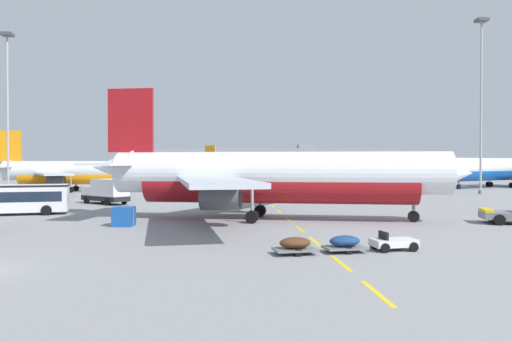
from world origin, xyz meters
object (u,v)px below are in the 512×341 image
at_px(airliner_far_right, 182,171).
at_px(uld_cargo_container, 124,216).
at_px(apron_shuttle_bus, 4,197).
at_px(airliner_far_center, 497,169).
at_px(apron_light_mast_near, 7,95).
at_px(apron_light_mast_far, 481,87).
at_px(airliner_mid_left, 81,172).
at_px(airliner_foreground, 272,176).
at_px(baggage_train, 345,243).
at_px(ground_power_truck, 106,191).

height_order(airliner_far_right, uld_cargo_container, airliner_far_right).
bearing_deg(apron_shuttle_bus, airliner_far_right, 81.00).
bearing_deg(uld_cargo_container, airliner_far_center, 41.44).
height_order(airliner_far_center, airliner_far_right, airliner_far_center).
relative_size(apron_light_mast_near, apron_light_mast_far, 0.91).
distance_m(airliner_mid_left, apron_shuttle_bus, 39.81).
bearing_deg(uld_cargo_container, airliner_foreground, 15.67).
relative_size(airliner_foreground, airliner_far_right, 1.54).
bearing_deg(apron_shuttle_bus, apron_light_mast_far, 23.64).
xyz_separation_m(airliner_foreground, apron_shuttle_bus, (-26.07, 5.97, -2.20)).
bearing_deg(apron_light_mast_far, baggage_train, -125.29).
relative_size(airliner_mid_left, apron_light_mast_near, 1.17).
bearing_deg(apron_light_mast_near, airliner_foreground, -44.89).
relative_size(airliner_mid_left, uld_cargo_container, 17.41).
xyz_separation_m(ground_power_truck, uld_cargo_container, (6.36, -22.02, -0.85)).
xyz_separation_m(airliner_far_center, apron_shuttle_bus, (-78.98, -48.30, -2.17)).
height_order(airliner_foreground, baggage_train, airliner_foreground).
bearing_deg(airliner_foreground, uld_cargo_container, -164.33).
relative_size(airliner_far_center, apron_light_mast_far, 1.14).
height_order(airliner_far_right, apron_light_mast_far, apron_light_mast_far).
height_order(airliner_far_center, apron_shuttle_bus, airliner_far_center).
bearing_deg(airliner_far_center, apron_light_mast_near, -170.80).
xyz_separation_m(baggage_train, apron_light_mast_near, (-42.03, 55.77, 15.82)).
height_order(airliner_far_center, baggage_train, airliner_far_center).
bearing_deg(ground_power_truck, airliner_mid_left, 111.32).
bearing_deg(baggage_train, ground_power_truck, 121.59).
height_order(airliner_mid_left, airliner_far_center, airliner_far_center).
bearing_deg(apron_light_mast_near, apron_shuttle_bus, -68.12).
bearing_deg(baggage_train, airliner_mid_left, 117.33).
relative_size(apron_shuttle_bus, uld_cargo_container, 6.95).
distance_m(airliner_far_right, uld_cargo_container, 83.90).
xyz_separation_m(airliner_far_right, apron_light_mast_near, (-25.17, -41.01, 13.34)).
distance_m(ground_power_truck, apron_light_mast_far, 61.59).
xyz_separation_m(airliner_mid_left, airliner_far_right, (15.21, 34.74, -0.50)).
relative_size(airliner_far_right, apron_light_mast_near, 0.85).
distance_m(airliner_far_right, apron_shuttle_bus, 75.30).
bearing_deg(apron_light_mast_far, airliner_foreground, -138.33).
distance_m(airliner_mid_left, apron_light_mast_near, 17.42).
relative_size(airliner_far_center, ground_power_truck, 4.86).
relative_size(airliner_far_center, apron_light_mast_near, 1.25).
relative_size(airliner_foreground, airliner_far_center, 1.05).
relative_size(airliner_far_right, apron_light_mast_far, 0.77).
height_order(airliner_far_right, ground_power_truck, airliner_far_right).
bearing_deg(apron_shuttle_bus, airliner_far_center, 31.45).
bearing_deg(airliner_far_right, uld_cargo_container, -88.82).
bearing_deg(apron_shuttle_bus, baggage_train, -38.07).
relative_size(airliner_mid_left, ground_power_truck, 4.55).
distance_m(airliner_foreground, baggage_train, 17.00).
distance_m(airliner_far_right, ground_power_truck, 62.02).
bearing_deg(airliner_far_right, baggage_train, -80.12).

